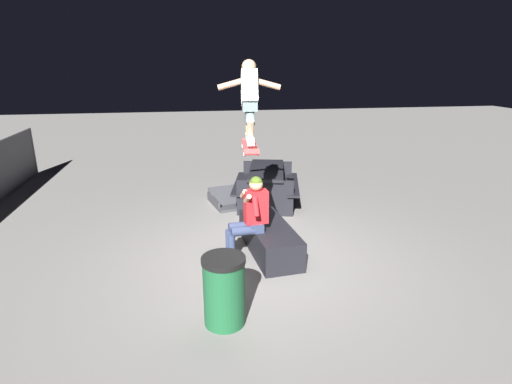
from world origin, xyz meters
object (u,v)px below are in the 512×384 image
person_sitting_on_ledge (249,214)px  skater_airborne (249,97)px  picnic_table_back (266,180)px  skateboard (250,147)px  kicker_ramp (231,201)px  trash_bin (224,290)px  ledge_box_main (269,238)px

person_sitting_on_ledge → skater_airborne: bearing=-13.4°
picnic_table_back → skater_airborne: bearing=163.2°
skateboard → kicker_ramp: bearing=1.3°
skateboard → picnic_table_back: bearing=-16.5°
skateboard → picnic_table_back: 2.79m
skateboard → picnic_table_back: size_ratio=0.53×
person_sitting_on_ledge → trash_bin: bearing=161.5°
ledge_box_main → person_sitting_on_ledge: (-0.15, 0.34, 0.48)m
ledge_box_main → trash_bin: (-1.72, 0.87, 0.19)m
skateboard → trash_bin: size_ratio=1.25×
kicker_ramp → picnic_table_back: 0.88m
ledge_box_main → picnic_table_back: size_ratio=0.82×
person_sitting_on_ledge → trash_bin: 1.68m
skateboard → trash_bin: (-1.62, 0.55, -1.30)m
ledge_box_main → kicker_ramp: (2.33, 0.37, -0.16)m
picnic_table_back → trash_bin: (-4.03, 1.26, -0.08)m
skater_airborne → kicker_ramp: skater_airborne is taller
ledge_box_main → person_sitting_on_ledge: person_sitting_on_ledge is taller
kicker_ramp → skateboard: bearing=-178.7°
skateboard → trash_bin: skateboard is taller
person_sitting_on_ledge → skateboard: bearing=-21.0°
trash_bin → skateboard: bearing=-18.6°
person_sitting_on_ledge → trash_bin: (-1.57, 0.52, -0.29)m
skateboard → skater_airborne: bearing=-5.3°
skater_airborne → kicker_ramp: (2.37, 0.06, -2.34)m
person_sitting_on_ledge → picnic_table_back: person_sitting_on_ledge is taller
person_sitting_on_ledge → skater_airborne: size_ratio=1.15×
picnic_table_back → trash_bin: size_ratio=2.36×
ledge_box_main → trash_bin: bearing=153.3°
picnic_table_back → trash_bin: trash_bin is taller
skater_airborne → picnic_table_back: bearing=-16.8°
person_sitting_on_ledge → picnic_table_back: bearing=-16.6°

